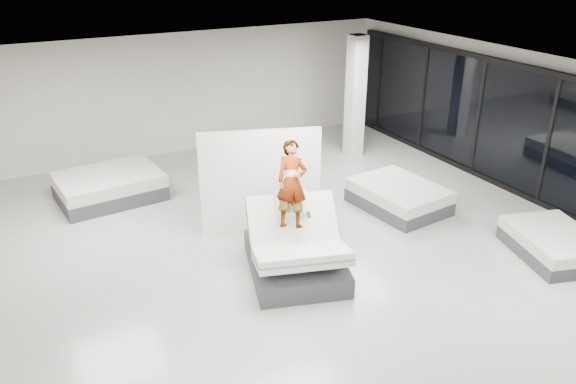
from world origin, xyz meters
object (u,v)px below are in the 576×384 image
object	(u,v)px
divider_panel	(261,183)
person	(292,198)
flat_bed_left_far	(109,186)
column	(355,97)
hero_bed	(296,252)
flat_bed_right_far	(399,196)
flat_bed_right_near	(554,244)
remote	(309,215)

from	to	relation	value
divider_panel	person	bearing A→B (deg)	-72.53
flat_bed_left_far	column	size ratio (longest dim) A/B	0.73
hero_bed	person	world-z (taller)	person
person	divider_panel	distance (m)	1.34
divider_panel	flat_bed_right_far	bearing A→B (deg)	11.08
flat_bed_right_far	flat_bed_right_near	size ratio (longest dim) A/B	1.03
hero_bed	column	bearing A→B (deg)	46.78
hero_bed	person	bearing A→B (deg)	73.26
hero_bed	column	world-z (taller)	column
person	remote	bearing A→B (deg)	-57.85
hero_bed	flat_bed_left_far	bearing A→B (deg)	115.54
flat_bed_left_far	column	world-z (taller)	column
person	column	distance (m)	5.84
remote	divider_panel	distance (m)	1.73
hero_bed	flat_bed_right_far	world-z (taller)	hero_bed
hero_bed	remote	size ratio (longest dim) A/B	17.35
remote	column	distance (m)	6.07
hero_bed	flat_bed_right_far	size ratio (longest dim) A/B	1.16
divider_panel	flat_bed_right_far	world-z (taller)	divider_panel
flat_bed_right_near	column	bearing A→B (deg)	92.73
person	flat_bed_right_far	world-z (taller)	person
hero_bed	divider_panel	size ratio (longest dim) A/B	1.04
person	column	world-z (taller)	column
flat_bed_right_far	flat_bed_right_near	bearing A→B (deg)	-66.98
remote	column	size ratio (longest dim) A/B	0.04
remote	divider_panel	world-z (taller)	divider_panel
divider_panel	flat_bed_right_near	size ratio (longest dim) A/B	1.16
column	flat_bed_left_far	bearing A→B (deg)	178.22
person	flat_bed_right_far	xyz separation A→B (m)	(3.13, 0.92, -1.01)
person	remote	size ratio (longest dim) A/B	10.96
flat_bed_left_far	hero_bed	bearing A→B (deg)	-64.46
person	remote	world-z (taller)	person
flat_bed_left_far	flat_bed_right_near	bearing A→B (deg)	-43.57
flat_bed_right_near	flat_bed_left_far	world-z (taller)	flat_bed_left_far
remote	flat_bed_right_far	bearing A→B (deg)	40.36
flat_bed_left_far	column	bearing A→B (deg)	-1.78
column	flat_bed_right_near	bearing A→B (deg)	-87.27
flat_bed_right_far	column	distance (m)	3.62
remote	flat_bed_right_near	distance (m)	4.68
hero_bed	flat_bed_right_far	distance (m)	3.47
flat_bed_right_far	column	xyz separation A→B (m)	(0.97, 3.22, 1.33)
remote	flat_bed_right_far	distance (m)	3.41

